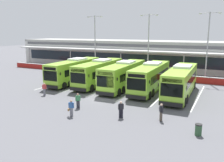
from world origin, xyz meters
name	(u,v)px	position (x,y,z in m)	size (l,w,h in m)	color
ground_plane	(102,98)	(0.00, 0.00, 0.00)	(200.00, 200.00, 0.00)	#56565B
terminal_building	(161,55)	(0.00, 26.91, 3.01)	(70.00, 13.00, 6.00)	silver
red_barrier_wall	(142,75)	(0.00, 14.50, 0.56)	(60.00, 0.40, 1.10)	maroon
coach_bus_leftmost	(75,71)	(-8.40, 6.37, 1.79)	(3.13, 12.21, 3.78)	#8CC633
coach_bus_left_centre	(99,73)	(-4.13, 6.77, 1.79)	(3.13, 12.21, 3.78)	#8CC633
coach_bus_centre	(124,76)	(0.09, 6.37, 1.79)	(3.13, 12.21, 3.78)	#8CC633
coach_bus_right_centre	(151,78)	(4.02, 6.59, 1.79)	(3.13, 12.21, 3.78)	#8CC633
coach_bus_rightmost	(181,82)	(8.29, 5.59, 1.79)	(3.13, 12.21, 3.78)	#8CC633
bay_stripe_far_west	(63,81)	(-10.50, 6.00, 0.00)	(0.14, 13.00, 0.01)	silver
bay_stripe_west	(85,84)	(-6.30, 6.00, 0.00)	(0.14, 13.00, 0.01)	silver
bay_stripe_mid_west	(109,87)	(-2.10, 6.00, 0.00)	(0.14, 13.00, 0.01)	silver
bay_stripe_centre	(136,90)	(2.10, 6.00, 0.00)	(0.14, 13.00, 0.01)	silver
bay_stripe_mid_east	(165,93)	(6.30, 6.00, 0.00)	(0.14, 13.00, 0.01)	silver
bay_stripe_east	(199,97)	(10.50, 6.00, 0.00)	(0.14, 13.00, 0.01)	silver
pedestrian_with_handbag	(71,108)	(0.36, -6.77, 0.86)	(0.65, 0.36, 1.62)	slate
pedestrian_in_dark_coat	(78,100)	(-0.43, -4.45, 0.87)	(0.42, 0.47, 1.62)	#33333D
pedestrian_child	(121,109)	(4.82, -5.05, 0.87)	(0.43, 0.46, 1.62)	black
pedestrian_near_bin	(44,89)	(-7.26, -1.97, 0.87)	(0.53, 0.32, 1.62)	slate
pedestrian_approaching_bus	(161,112)	(8.40, -4.12, 0.87)	(0.42, 0.47, 1.62)	#4C4238
lamp_post_west	(95,40)	(-10.33, 16.19, 6.29)	(3.24, 0.28, 11.00)	#9E9EA3
lamp_post_centre	(148,41)	(0.37, 16.61, 6.29)	(3.24, 0.28, 11.00)	#9E9EA3
lamp_post_east	(208,43)	(10.21, 16.36, 6.29)	(3.24, 0.28, 11.00)	#9E9EA3
litter_bin	(198,130)	(11.85, -5.91, 0.47)	(0.54, 0.54, 0.93)	#2D5133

